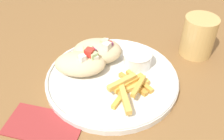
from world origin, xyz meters
TOP-DOWN VIEW (x-y plane):
  - table at (0.00, 0.00)m, footprint 1.46×1.46m
  - napkin at (-0.02, -0.18)m, footprint 0.16×0.11m
  - plate at (0.03, -0.01)m, footprint 0.30×0.30m
  - pita_sandwich_near at (-0.04, -0.03)m, footprint 0.13×0.12m
  - pita_sandwich_far at (-0.03, 0.03)m, footprint 0.14×0.13m
  - fries_pile at (0.09, -0.03)m, footprint 0.09×0.12m
  - sauce_ramekin at (0.07, 0.05)m, footprint 0.07×0.07m
  - water_glass at (0.17, 0.19)m, footprint 0.08×0.08m

SIDE VIEW (x-z plane):
  - table at x=0.00m, z-range 0.31..1.07m
  - napkin at x=-0.02m, z-range 0.75..0.75m
  - plate at x=0.03m, z-range 0.75..0.77m
  - fries_pile at x=0.09m, z-range 0.76..0.79m
  - sauce_ramekin at x=0.07m, z-range 0.77..0.80m
  - pita_sandwich_near at x=-0.04m, z-range 0.76..0.82m
  - pita_sandwich_far at x=-0.03m, z-range 0.76..0.82m
  - water_glass at x=0.17m, z-range 0.75..0.85m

